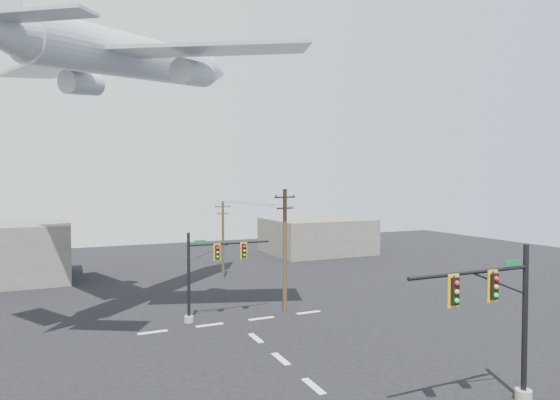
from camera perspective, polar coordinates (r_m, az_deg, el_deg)
name	(u,v)px	position (r m, az deg, el deg)	size (l,w,h in m)	color
ground	(314,386)	(25.27, 4.11, -21.70)	(120.00, 120.00, 0.00)	black
lane_markings	(272,351)	(29.73, -1.02, -17.95)	(14.00, 21.20, 0.01)	beige
signal_mast_near	(503,321)	(23.97, 25.54, -13.19)	(7.19, 0.81, 7.36)	gray
signal_mast_far	(207,273)	(35.45, -8.86, -8.76)	(6.65, 0.73, 6.59)	gray
utility_pole_a	(285,248)	(36.93, 0.60, -5.87)	(1.93, 0.53, 9.75)	#422F1C
utility_pole_b	(223,238)	(50.36, -6.97, -4.67)	(1.64, 0.56, 8.26)	#422F1C
power_lines	(249,203)	(43.24, -3.78, -0.39)	(2.19, 14.58, 0.03)	black
airliner	(136,58)	(38.79, -17.10, 16.18)	(24.36, 24.62, 7.78)	#B4BBC1
building_right	(316,236)	(69.21, 4.47, -4.36)	(14.00, 12.00, 5.00)	#68645C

